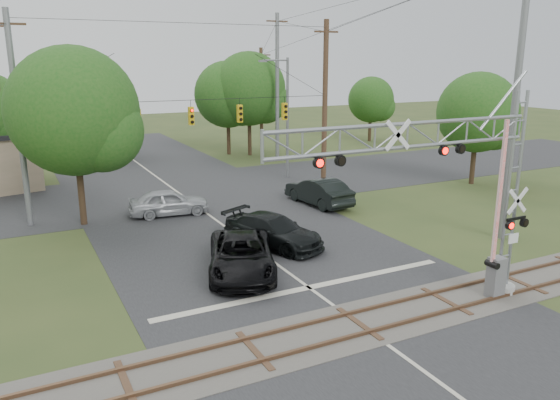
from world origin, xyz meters
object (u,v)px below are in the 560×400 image
traffic_signal_span (206,113)px  car_dark (273,231)px  crossing_gantry (450,182)px  streetlight (285,112)px  pickup_black (242,255)px  sedan_silver (169,202)px

traffic_signal_span → car_dark: bearing=-89.7°
crossing_gantry → car_dark: size_ratio=2.04×
traffic_signal_span → streetlight: 9.23m
crossing_gantry → pickup_black: size_ratio=1.87×
pickup_black → sedan_silver: (-0.28, 10.28, -0.03)m
traffic_signal_span → streetlight: size_ratio=2.13×
crossing_gantry → streetlight: bearing=76.5°
traffic_signal_span → sedan_silver: bearing=-153.3°
car_dark → sedan_silver: size_ratio=1.17×
crossing_gantry → car_dark: 10.24m
car_dark → pickup_black: bearing=-161.9°
sedan_silver → streetlight: (10.94, 6.16, 4.28)m
sedan_silver → streetlight: 13.26m
pickup_black → streetlight: (10.66, 16.44, 4.25)m
pickup_black → sedan_silver: bearing=112.8°
traffic_signal_span → car_dark: 10.51m
traffic_signal_span → pickup_black: (-2.72, -11.79, -4.91)m
sedan_silver → streetlight: bearing=-54.2°
pickup_black → streetlight: streetlight is taller
streetlight → pickup_black: bearing=-123.0°
crossing_gantry → sedan_silver: 18.17m
car_dark → sedan_silver: sedan_silver is taller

